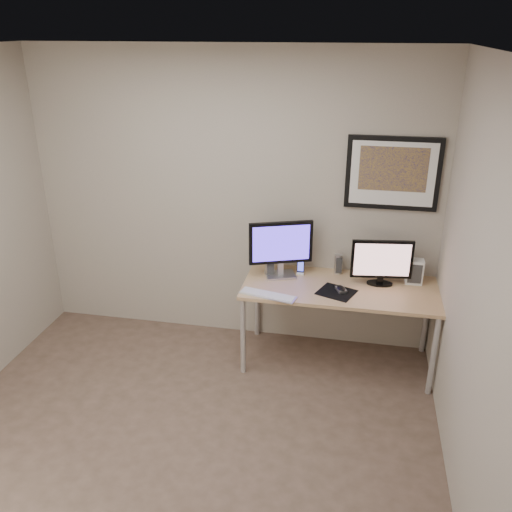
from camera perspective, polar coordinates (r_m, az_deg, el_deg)
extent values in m
plane|color=#4D3D30|center=(4.01, -8.29, -19.99)|extent=(3.60, 3.60, 0.00)
plane|color=white|center=(2.94, -11.38, 20.25)|extent=(3.60, 3.60, 0.00)
plane|color=gray|center=(4.78, -2.61, 5.79)|extent=(3.60, 0.00, 3.60)
plane|color=gray|center=(3.16, 22.88, -5.70)|extent=(0.00, 3.40, 3.40)
cube|color=#A87551|center=(4.55, 8.84, -3.36)|extent=(1.60, 0.70, 0.03)
cylinder|color=silver|center=(4.54, -1.38, -8.42)|extent=(0.04, 0.04, 0.70)
cylinder|color=silver|center=(5.06, 0.13, -4.81)|extent=(0.04, 0.04, 0.70)
cylinder|color=silver|center=(4.51, 18.16, -9.97)|extent=(0.04, 0.04, 0.70)
cylinder|color=silver|center=(5.04, 17.47, -6.15)|extent=(0.04, 0.04, 0.70)
cube|color=black|center=(4.56, 14.20, 8.42)|extent=(0.75, 0.03, 0.60)
cube|color=silver|center=(4.54, 14.21, 8.37)|extent=(0.67, 0.00, 0.52)
cube|color=gold|center=(4.53, 14.26, 8.85)|extent=(0.54, 0.00, 0.36)
cube|color=#B1B1B6|center=(4.67, 2.56, -2.01)|extent=(0.30, 0.25, 0.02)
cube|color=#B1B1B6|center=(4.65, 2.58, -1.30)|extent=(0.06, 0.05, 0.11)
cube|color=black|center=(4.55, 2.63, 1.41)|extent=(0.52, 0.22, 0.37)
cube|color=#3D25C7|center=(4.54, 2.59, 1.32)|extent=(0.46, 0.17, 0.31)
cube|color=black|center=(4.64, 12.87, -2.83)|extent=(0.23, 0.14, 0.02)
cube|color=black|center=(4.62, 12.90, -2.47)|extent=(0.05, 0.04, 0.05)
cube|color=black|center=(4.55, 13.11, -0.33)|extent=(0.50, 0.10, 0.33)
cube|color=#CA8F8C|center=(4.53, 13.11, -0.42)|extent=(0.45, 0.06, 0.28)
cylinder|color=#B1B1B6|center=(4.66, 1.46, -0.83)|extent=(0.10, 0.10, 0.20)
cylinder|color=#B1B1B6|center=(4.75, 8.66, -0.82)|extent=(0.08, 0.08, 0.17)
cube|color=black|center=(4.70, 4.73, -1.12)|extent=(0.06, 0.06, 0.14)
cube|color=silver|center=(4.34, 1.25, -4.11)|extent=(0.48, 0.22, 0.02)
cube|color=black|center=(4.44, 8.46, -3.79)|extent=(0.35, 0.33, 0.00)
ellipsoid|color=black|center=(4.46, 8.95, -3.41)|extent=(0.10, 0.13, 0.04)
cube|color=silver|center=(4.70, 16.33, -1.57)|extent=(0.14, 0.10, 0.21)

